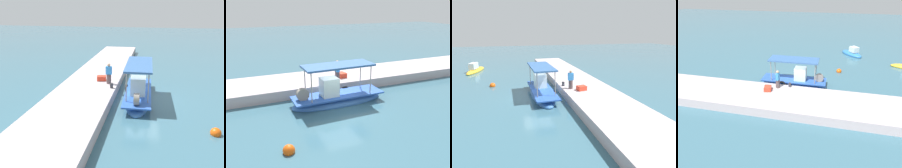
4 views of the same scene
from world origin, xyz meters
The scene contains 8 objects.
ground_plane centered at (0.00, 0.00, 0.00)m, with size 120.00×120.00×0.00m, color #3A6475.
dock_quay centered at (0.00, -4.24, 0.37)m, with size 36.00×4.32×0.75m, color #B7A7AA.
main_fishing_boat centered at (0.04, -0.41, 0.44)m, with size 6.51×2.05×3.02m.
fisherman_near_bollard centered at (-0.98, -2.76, 1.48)m, with size 0.37×0.46×1.61m.
mooring_bollard centered at (0.01, -2.37, 0.93)m, with size 0.24×0.24×0.37m, color #2D2D33.
cargo_crate centered at (-1.67, -3.49, 0.94)m, with size 0.73×0.58×0.38m, color red.
marker_buoy centered at (4.22, 4.00, 0.11)m, with size 0.56×0.56×0.56m.
moored_boat_mid centered at (5.86, 10.93, 0.24)m, with size 3.46×3.77×1.48m.
Camera 4 is at (3.77, -18.22, 8.88)m, focal length 32.84 mm.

